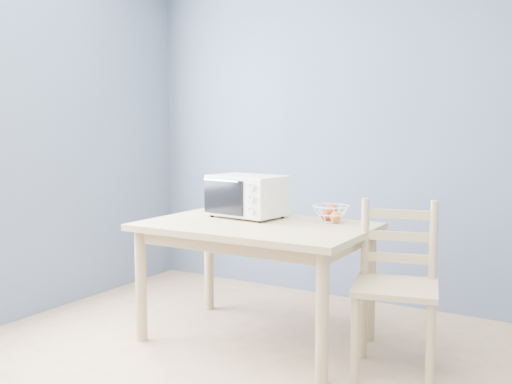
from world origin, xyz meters
The scene contains 5 objects.
room centered at (0.00, 0.00, 1.30)m, with size 4.01×4.51×2.61m.
dining_table centered at (-0.37, 1.08, 0.65)m, with size 1.40×0.90×0.75m.
toaster_oven centered at (-0.57, 1.27, 0.90)m, with size 0.52×0.39×0.28m.
fruit_basket centered at (0.02, 1.36, 0.81)m, with size 0.28×0.28×0.12m.
dining_chair centered at (0.53, 1.06, 0.46)m, with size 0.53×0.53×0.94m.
Camera 1 is at (1.41, -1.94, 1.33)m, focal length 40.00 mm.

